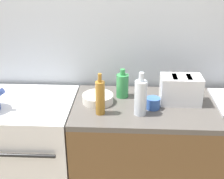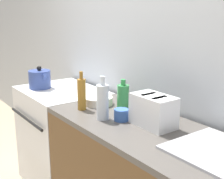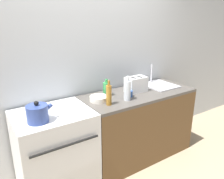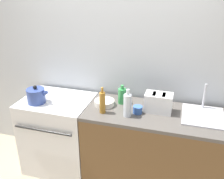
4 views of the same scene
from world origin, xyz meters
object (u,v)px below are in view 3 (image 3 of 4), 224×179
at_px(bottle_green, 107,89).
at_px(bowl, 99,99).
at_px(bottle_clear, 127,90).
at_px(bottle_amber, 109,95).
at_px(cup_blue, 129,94).
at_px(kettle, 38,113).
at_px(toaster, 136,84).
at_px(stove, 56,151).

bearing_deg(bottle_green, bowl, -148.23).
bearing_deg(bottle_green, bottle_clear, -65.31).
xyz_separation_m(bottle_amber, cup_blue, (0.34, 0.09, -0.08)).
bearing_deg(bottle_green, cup_blue, -40.02).
xyz_separation_m(bottle_clear, bottle_amber, (-0.26, -0.01, -0.00)).
height_order(kettle, bottle_green, bottle_green).
relative_size(toaster, bowl, 1.28).
bearing_deg(bowl, bottle_clear, -28.51).
height_order(toaster, bowl, toaster).
height_order(bottle_amber, bowl, bottle_amber).
bearing_deg(bowl, stove, -177.53).
relative_size(stove, bottle_amber, 3.29).
relative_size(cup_blue, bowl, 0.45).
bearing_deg(cup_blue, kettle, -175.88).
distance_m(bottle_clear, cup_blue, 0.15).
height_order(kettle, bottle_clear, bottle_clear).
distance_m(kettle, cup_blue, 1.11).
distance_m(stove, cup_blue, 1.06).
bearing_deg(cup_blue, bowl, 169.40).
xyz_separation_m(toaster, bottle_amber, (-0.54, -0.19, 0.02)).
xyz_separation_m(kettle, bottle_clear, (1.02, -0.01, 0.04)).
distance_m(kettle, bottle_clear, 1.02).
bearing_deg(toaster, bottle_green, 168.98).
distance_m(bottle_green, bottle_amber, 0.30).
relative_size(bottle_amber, bowl, 1.30).
distance_m(toaster, bottle_clear, 0.34).
xyz_separation_m(kettle, toaster, (1.30, 0.18, 0.01)).
bearing_deg(kettle, bottle_green, 15.75).
distance_m(stove, bottle_green, 0.92).
distance_m(bottle_clear, bottle_amber, 0.26).
height_order(bottle_clear, bowl, bottle_clear).
bearing_deg(bottle_amber, bottle_clear, 1.22).
bearing_deg(bottle_amber, stove, 167.03).
xyz_separation_m(toaster, cup_blue, (-0.19, -0.10, -0.06)).
bearing_deg(bottle_green, bottle_amber, -117.25).
distance_m(bottle_green, cup_blue, 0.28).
xyz_separation_m(toaster, bowl, (-0.57, -0.03, -0.07)).
relative_size(stove, cup_blue, 9.54).
bearing_deg(stove, bottle_amber, -12.97).
bearing_deg(toaster, bowl, -177.38).
bearing_deg(bottle_clear, bowl, 151.49).
xyz_separation_m(kettle, bowl, (0.73, 0.15, -0.05)).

